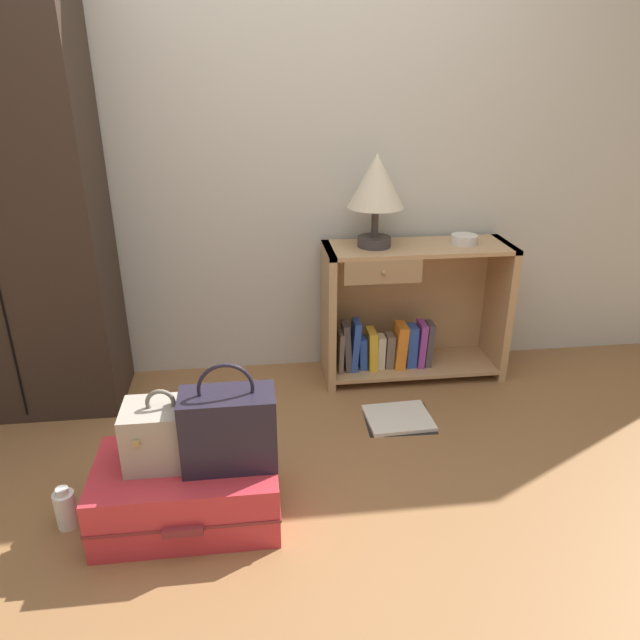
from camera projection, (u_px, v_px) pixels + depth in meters
name	position (u px, v px, depth m)	size (l,w,h in m)	color
ground_plane	(309.00, 550.00, 2.12)	(9.00, 9.00, 0.00)	olive
back_wall	(276.00, 128.00, 2.98)	(6.40, 0.10, 2.60)	beige
wardrobe	(0.00, 192.00, 2.66)	(0.85, 0.47, 2.14)	#33261E
bookshelf	(407.00, 315.00, 3.22)	(0.98, 0.35, 0.74)	tan
table_lamp	(376.00, 185.00, 2.91)	(0.28, 0.28, 0.46)	#3D3838
bowl	(464.00, 239.00, 3.07)	(0.14, 0.14, 0.05)	silver
suitcase_large	(188.00, 490.00, 2.23)	(0.68, 0.44, 0.25)	#D1333D
train_case	(164.00, 434.00, 2.15)	(0.28, 0.21, 0.30)	#A89E8E
handbag	(229.00, 428.00, 2.12)	(0.34, 0.17, 0.41)	#231E2D
bottle	(66.00, 509.00, 2.21)	(0.08, 0.08, 0.17)	white
open_book_on_floor	(398.00, 418.00, 2.90)	(0.34, 0.29, 0.02)	white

